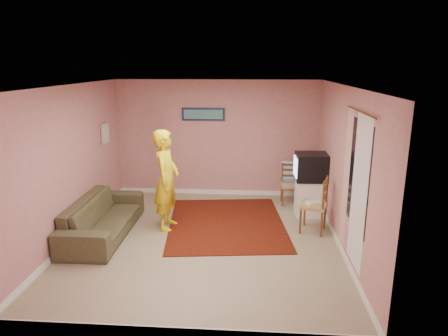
# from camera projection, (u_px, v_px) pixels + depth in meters

# --- Properties ---
(ground) EXTENTS (5.00, 5.00, 0.00)m
(ground) POSITION_uv_depth(u_px,v_px,m) (205.00, 240.00, 6.85)
(ground) COLOR gray
(ground) RESTS_ON ground
(wall_back) EXTENTS (4.50, 0.02, 2.60)m
(wall_back) POSITION_uv_depth(u_px,v_px,m) (217.00, 139.00, 8.93)
(wall_back) COLOR tan
(wall_back) RESTS_ON ground
(wall_front) EXTENTS (4.50, 0.02, 2.60)m
(wall_front) POSITION_uv_depth(u_px,v_px,m) (175.00, 227.00, 4.11)
(wall_front) COLOR tan
(wall_front) RESTS_ON ground
(wall_left) EXTENTS (0.02, 5.00, 2.60)m
(wall_left) POSITION_uv_depth(u_px,v_px,m) (70.00, 164.00, 6.68)
(wall_left) COLOR tan
(wall_left) RESTS_ON ground
(wall_right) EXTENTS (0.02, 5.00, 2.60)m
(wall_right) POSITION_uv_depth(u_px,v_px,m) (344.00, 169.00, 6.37)
(wall_right) COLOR tan
(wall_right) RESTS_ON ground
(ceiling) EXTENTS (4.50, 5.00, 0.02)m
(ceiling) POSITION_uv_depth(u_px,v_px,m) (203.00, 86.00, 6.19)
(ceiling) COLOR white
(ceiling) RESTS_ON wall_back
(baseboard_back) EXTENTS (4.50, 0.02, 0.10)m
(baseboard_back) POSITION_uv_depth(u_px,v_px,m) (217.00, 192.00, 9.24)
(baseboard_back) COLOR white
(baseboard_back) RESTS_ON ground
(baseboard_front) EXTENTS (4.50, 0.02, 0.10)m
(baseboard_front) POSITION_uv_depth(u_px,v_px,m) (178.00, 331.00, 4.44)
(baseboard_front) COLOR white
(baseboard_front) RESTS_ON ground
(baseboard_left) EXTENTS (0.02, 5.00, 0.10)m
(baseboard_left) POSITION_uv_depth(u_px,v_px,m) (78.00, 233.00, 6.99)
(baseboard_left) COLOR white
(baseboard_left) RESTS_ON ground
(baseboard_right) EXTENTS (0.02, 5.00, 0.10)m
(baseboard_right) POSITION_uv_depth(u_px,v_px,m) (337.00, 241.00, 6.69)
(baseboard_right) COLOR white
(baseboard_right) RESTS_ON ground
(window) EXTENTS (0.01, 1.10, 1.50)m
(window) POSITION_uv_depth(u_px,v_px,m) (358.00, 175.00, 5.46)
(window) COLOR black
(window) RESTS_ON wall_right
(curtain_sheer) EXTENTS (0.01, 0.75, 2.10)m
(curtain_sheer) POSITION_uv_depth(u_px,v_px,m) (359.00, 193.00, 5.37)
(curtain_sheer) COLOR white
(curtain_sheer) RESTS_ON wall_right
(curtain_floral) EXTENTS (0.01, 0.35, 2.10)m
(curtain_floral) POSITION_uv_depth(u_px,v_px,m) (346.00, 178.00, 6.04)
(curtain_floral) COLOR beige
(curtain_floral) RESTS_ON wall_right
(curtain_rod) EXTENTS (0.02, 1.40, 0.02)m
(curtain_rod) POSITION_uv_depth(u_px,v_px,m) (361.00, 112.00, 5.24)
(curtain_rod) COLOR brown
(curtain_rod) RESTS_ON wall_right
(picture_back) EXTENTS (0.95, 0.04, 0.28)m
(picture_back) POSITION_uv_depth(u_px,v_px,m) (203.00, 114.00, 8.78)
(picture_back) COLOR #151B3B
(picture_back) RESTS_ON wall_back
(picture_left) EXTENTS (0.04, 0.38, 0.42)m
(picture_left) POSITION_uv_depth(u_px,v_px,m) (105.00, 133.00, 8.15)
(picture_left) COLOR tan
(picture_left) RESTS_ON wall_left
(area_rug) EXTENTS (2.41, 2.88, 0.01)m
(area_rug) POSITION_uv_depth(u_px,v_px,m) (226.00, 223.00, 7.56)
(area_rug) COLOR #310705
(area_rug) RESTS_ON ground
(tv_cabinet) EXTENTS (0.56, 0.51, 0.71)m
(tv_cabinet) POSITION_uv_depth(u_px,v_px,m) (310.00, 197.00, 7.94)
(tv_cabinet) COLOR white
(tv_cabinet) RESTS_ON ground
(crt_tv) EXTENTS (0.64, 0.57, 0.53)m
(crt_tv) POSITION_uv_depth(u_px,v_px,m) (311.00, 167.00, 7.78)
(crt_tv) COLOR black
(crt_tv) RESTS_ON tv_cabinet
(chair_a) EXTENTS (0.40, 0.38, 0.47)m
(chair_a) POSITION_uv_depth(u_px,v_px,m) (290.00, 180.00, 8.48)
(chair_a) COLOR tan
(chair_a) RESTS_ON ground
(dvd_player) EXTENTS (0.35, 0.26, 0.06)m
(dvd_player) POSITION_uv_depth(u_px,v_px,m) (290.00, 183.00, 8.49)
(dvd_player) COLOR silver
(dvd_player) RESTS_ON chair_a
(blue_throw) EXTENTS (0.38, 0.05, 0.40)m
(blue_throw) POSITION_uv_depth(u_px,v_px,m) (290.00, 170.00, 8.62)
(blue_throw) COLOR #8CBFE5
(blue_throw) RESTS_ON chair_a
(chair_b) EXTENTS (0.55, 0.57, 0.55)m
(chair_b) POSITION_uv_depth(u_px,v_px,m) (314.00, 199.00, 7.06)
(chair_b) COLOR tan
(chair_b) RESTS_ON ground
(game_console) EXTENTS (0.29, 0.24, 0.05)m
(game_console) POSITION_uv_depth(u_px,v_px,m) (314.00, 203.00, 7.08)
(game_console) COLOR white
(game_console) RESTS_ON chair_b
(sofa) EXTENTS (0.91, 2.25, 0.65)m
(sofa) POSITION_uv_depth(u_px,v_px,m) (103.00, 217.00, 7.00)
(sofa) COLOR #4E492F
(sofa) RESTS_ON ground
(person) EXTENTS (0.48, 0.69, 1.82)m
(person) POSITION_uv_depth(u_px,v_px,m) (167.00, 180.00, 7.15)
(person) COLOR yellow
(person) RESTS_ON ground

